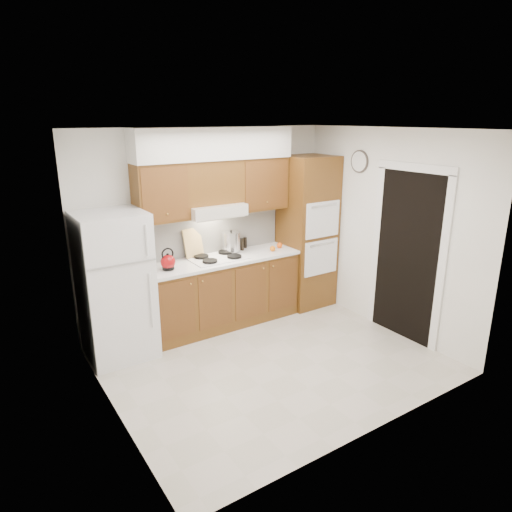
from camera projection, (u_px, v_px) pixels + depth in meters
The scene contains 26 objects.
floor at pixel (272, 361), 5.30m from camera, with size 3.60×3.60×0.00m, color beige.
ceiling at pixel (275, 129), 4.54m from camera, with size 3.60×3.60×0.00m, color white.
wall_back at pixel (208, 227), 6.12m from camera, with size 3.60×0.02×2.60m, color white.
wall_left at pixel (105, 287), 3.97m from camera, with size 0.02×3.00×2.60m, color white.
wall_right at pixel (387, 232), 5.86m from camera, with size 0.02×3.00×2.60m, color white.
fridge at pixel (115, 286), 5.22m from camera, with size 0.75×0.72×1.72m, color white.
base_cabinets at pixel (222, 293), 6.14m from camera, with size 2.11×0.60×0.90m, color brown.
countertop at pixel (222, 260), 5.99m from camera, with size 2.13×0.62×0.04m, color white.
backsplash at pixel (211, 233), 6.14m from camera, with size 2.11×0.03×0.56m, color white.
oven_cabinet at pixel (307, 232), 6.67m from camera, with size 0.70×0.65×2.20m, color brown.
upper_cab_left at pixel (160, 193), 5.45m from camera, with size 0.63×0.33×0.70m, color brown.
upper_cab_right at pixel (260, 183), 6.20m from camera, with size 0.73×0.33×0.70m, color brown.
range_hood at pixel (214, 210), 5.84m from camera, with size 0.75×0.45×0.15m, color silver.
upper_cab_over_hood at pixel (211, 182), 5.79m from camera, with size 0.75×0.33×0.55m, color brown.
soffit at pixel (214, 143), 5.66m from camera, with size 2.13×0.36×0.40m, color silver.
cooktop at pixel (218, 258), 5.97m from camera, with size 0.74×0.50×0.01m, color white.
doorway at pixel (407, 257), 5.65m from camera, with size 0.02×0.90×2.10m, color black.
wall_clock at pixel (359, 161), 6.05m from camera, with size 0.30×0.30×0.02m, color #3F3833.
kettle at pixel (168, 262), 5.50m from camera, with size 0.18×0.18×0.18m, color maroon.
cutting_board at pixel (193, 243), 5.97m from camera, with size 0.29×0.02×0.38m, color #D8BA6E.
stock_pot at pixel (231, 242), 6.18m from camera, with size 0.24×0.24×0.25m, color silver.
condiment_a at pixel (234, 243), 6.29m from camera, with size 0.06×0.06×0.22m, color black.
condiment_b at pixel (242, 244), 6.33m from camera, with size 0.05×0.05×0.17m, color black.
condiment_c at pixel (245, 242), 6.45m from camera, with size 0.05×0.05×0.15m, color black.
orange_near at pixel (273, 249), 6.28m from camera, with size 0.08×0.08×0.08m, color orange.
orange_far at pixel (280, 245), 6.43m from camera, with size 0.08×0.08×0.08m, color #FF5D0D.
Camera 1 is at (-2.74, -3.83, 2.72)m, focal length 32.00 mm.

